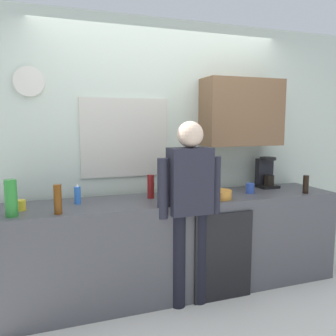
{
  "coord_description": "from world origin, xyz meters",
  "views": [
    {
      "loc": [
        -1.13,
        -2.64,
        1.58
      ],
      "look_at": [
        -0.11,
        0.25,
        1.18
      ],
      "focal_mm": 37.0,
      "sensor_mm": 36.0,
      "label": 1
    }
  ],
  "objects_px": {
    "bottle_clear_soda": "(11,198)",
    "bottle_olive_oil": "(175,182)",
    "dish_soap": "(78,195)",
    "mixing_bowl": "(220,194)",
    "person_at_sink": "(190,199)",
    "bottle_red_vinegar": "(151,187)",
    "cup_blue_mug": "(250,188)",
    "cup_yellow_cup": "(21,205)",
    "bottle_green_wine": "(189,180)",
    "bottle_amber_beer": "(58,199)",
    "bottle_dark_sauce": "(306,184)",
    "coffee_maker": "(266,174)"
  },
  "relations": [
    {
      "from": "cup_blue_mug",
      "to": "person_at_sink",
      "type": "xyz_separation_m",
      "value": [
        -0.76,
        -0.27,
        0.01
      ]
    },
    {
      "from": "bottle_amber_beer",
      "to": "bottle_green_wine",
      "type": "relative_size",
      "value": 0.77
    },
    {
      "from": "bottle_clear_soda",
      "to": "cup_blue_mug",
      "type": "height_order",
      "value": "bottle_clear_soda"
    },
    {
      "from": "bottle_amber_beer",
      "to": "cup_blue_mug",
      "type": "distance_m",
      "value": 1.84
    },
    {
      "from": "dish_soap",
      "to": "person_at_sink",
      "type": "height_order",
      "value": "person_at_sink"
    },
    {
      "from": "cup_yellow_cup",
      "to": "cup_blue_mug",
      "type": "xyz_separation_m",
      "value": [
        2.1,
        -0.01,
        0.01
      ]
    },
    {
      "from": "bottle_green_wine",
      "to": "cup_blue_mug",
      "type": "distance_m",
      "value": 0.64
    },
    {
      "from": "bottle_green_wine",
      "to": "mixing_bowl",
      "type": "height_order",
      "value": "bottle_green_wine"
    },
    {
      "from": "bottle_red_vinegar",
      "to": "coffee_maker",
      "type": "bearing_deg",
      "value": 5.22
    },
    {
      "from": "bottle_dark_sauce",
      "to": "mixing_bowl",
      "type": "relative_size",
      "value": 0.82
    },
    {
      "from": "bottle_red_vinegar",
      "to": "cup_blue_mug",
      "type": "relative_size",
      "value": 2.2
    },
    {
      "from": "coffee_maker",
      "to": "bottle_red_vinegar",
      "type": "relative_size",
      "value": 1.5
    },
    {
      "from": "bottle_red_vinegar",
      "to": "bottle_dark_sauce",
      "type": "bearing_deg",
      "value": -10.91
    },
    {
      "from": "bottle_red_vinegar",
      "to": "bottle_green_wine",
      "type": "bearing_deg",
      "value": -3.01
    },
    {
      "from": "cup_blue_mug",
      "to": "mixing_bowl",
      "type": "xyz_separation_m",
      "value": [
        -0.4,
        -0.13,
        -0.01
      ]
    },
    {
      "from": "bottle_clear_soda",
      "to": "bottle_green_wine",
      "type": "relative_size",
      "value": 0.93
    },
    {
      "from": "bottle_clear_soda",
      "to": "mixing_bowl",
      "type": "relative_size",
      "value": 1.27
    },
    {
      "from": "cup_yellow_cup",
      "to": "person_at_sink",
      "type": "relative_size",
      "value": 0.05
    },
    {
      "from": "bottle_olive_oil",
      "to": "bottle_green_wine",
      "type": "height_order",
      "value": "bottle_green_wine"
    },
    {
      "from": "coffee_maker",
      "to": "bottle_dark_sauce",
      "type": "relative_size",
      "value": 1.83
    },
    {
      "from": "bottle_red_vinegar",
      "to": "bottle_clear_soda",
      "type": "bearing_deg",
      "value": -167.3
    },
    {
      "from": "bottle_amber_beer",
      "to": "bottle_green_wine",
      "type": "xyz_separation_m",
      "value": [
        1.2,
        0.28,
        0.03
      ]
    },
    {
      "from": "coffee_maker",
      "to": "bottle_olive_oil",
      "type": "bearing_deg",
      "value": -177.14
    },
    {
      "from": "coffee_maker",
      "to": "cup_blue_mug",
      "type": "height_order",
      "value": "coffee_maker"
    },
    {
      "from": "mixing_bowl",
      "to": "person_at_sink",
      "type": "distance_m",
      "value": 0.39
    },
    {
      "from": "dish_soap",
      "to": "bottle_green_wine",
      "type": "bearing_deg",
      "value": -0.86
    },
    {
      "from": "mixing_bowl",
      "to": "dish_soap",
      "type": "relative_size",
      "value": 1.22
    },
    {
      "from": "bottle_clear_soda",
      "to": "bottle_olive_oil",
      "type": "xyz_separation_m",
      "value": [
        1.42,
        0.33,
        -0.02
      ]
    },
    {
      "from": "mixing_bowl",
      "to": "cup_yellow_cup",
      "type": "bearing_deg",
      "value": 175.33
    },
    {
      "from": "bottle_clear_soda",
      "to": "dish_soap",
      "type": "height_order",
      "value": "bottle_clear_soda"
    },
    {
      "from": "coffee_maker",
      "to": "bottle_amber_beer",
      "type": "bearing_deg",
      "value": -168.92
    },
    {
      "from": "bottle_dark_sauce",
      "to": "cup_yellow_cup",
      "type": "xyz_separation_m",
      "value": [
        -2.62,
        0.2,
        -0.05
      ]
    },
    {
      "from": "coffee_maker",
      "to": "mixing_bowl",
      "type": "xyz_separation_m",
      "value": [
        -0.75,
        -0.35,
        -0.11
      ]
    },
    {
      "from": "dish_soap",
      "to": "bottle_red_vinegar",
      "type": "bearing_deg",
      "value": 0.37
    },
    {
      "from": "bottle_green_wine",
      "to": "cup_yellow_cup",
      "type": "distance_m",
      "value": 1.48
    },
    {
      "from": "mixing_bowl",
      "to": "person_at_sink",
      "type": "xyz_separation_m",
      "value": [
        -0.36,
        -0.14,
        0.02
      ]
    },
    {
      "from": "bottle_green_wine",
      "to": "bottle_olive_oil",
      "type": "bearing_deg",
      "value": 141.58
    },
    {
      "from": "bottle_dark_sauce",
      "to": "dish_soap",
      "type": "xyz_separation_m",
      "value": [
        -2.17,
        0.29,
        -0.01
      ]
    },
    {
      "from": "coffee_maker",
      "to": "bottle_dark_sauce",
      "type": "bearing_deg",
      "value": -66.9
    },
    {
      "from": "bottle_red_vinegar",
      "to": "dish_soap",
      "type": "distance_m",
      "value": 0.66
    },
    {
      "from": "mixing_bowl",
      "to": "person_at_sink",
      "type": "bearing_deg",
      "value": -158.61
    },
    {
      "from": "coffee_maker",
      "to": "bottle_clear_soda",
      "type": "height_order",
      "value": "coffee_maker"
    },
    {
      "from": "bottle_olive_oil",
      "to": "cup_blue_mug",
      "type": "distance_m",
      "value": 0.76
    },
    {
      "from": "person_at_sink",
      "to": "bottle_amber_beer",
      "type": "bearing_deg",
      "value": 166.89
    },
    {
      "from": "bottle_clear_soda",
      "to": "cup_yellow_cup",
      "type": "relative_size",
      "value": 3.29
    },
    {
      "from": "mixing_bowl",
      "to": "bottle_green_wine",
      "type": "bearing_deg",
      "value": 135.8
    },
    {
      "from": "bottle_clear_soda",
      "to": "cup_blue_mug",
      "type": "distance_m",
      "value": 2.16
    },
    {
      "from": "bottle_olive_oil",
      "to": "bottle_dark_sauce",
      "type": "distance_m",
      "value": 1.3
    },
    {
      "from": "mixing_bowl",
      "to": "dish_soap",
      "type": "height_order",
      "value": "dish_soap"
    },
    {
      "from": "bottle_amber_beer",
      "to": "bottle_dark_sauce",
      "type": "bearing_deg",
      "value": 0.25
    }
  ]
}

